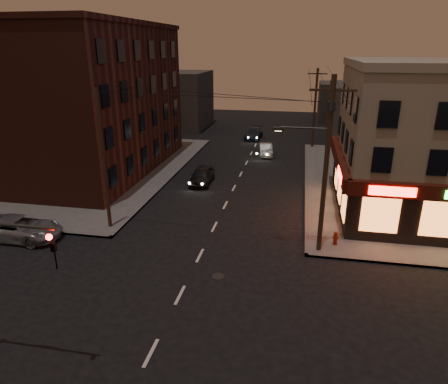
% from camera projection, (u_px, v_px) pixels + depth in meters
% --- Properties ---
extents(ground, '(120.00, 120.00, 0.00)m').
position_uv_depth(ground, '(180.00, 295.00, 19.56)').
color(ground, black).
rests_on(ground, ground).
extents(sidewalk_ne, '(24.00, 28.00, 0.15)m').
position_uv_depth(sidewalk_ne, '(448.00, 189.00, 33.87)').
color(sidewalk_ne, '#514F4C').
rests_on(sidewalk_ne, ground).
extents(sidewalk_nw, '(24.00, 28.00, 0.15)m').
position_uv_depth(sidewalk_nw, '(63.00, 166.00, 40.24)').
color(sidewalk_nw, '#514F4C').
rests_on(sidewalk_nw, ground).
extents(brick_apartment, '(12.00, 20.00, 13.00)m').
position_uv_depth(brick_apartment, '(87.00, 101.00, 37.35)').
color(brick_apartment, '#482017').
rests_on(brick_apartment, sidewalk_nw).
extents(bg_building_ne_a, '(10.00, 12.00, 7.00)m').
position_uv_depth(bg_building_ne_a, '(371.00, 113.00, 50.92)').
color(bg_building_ne_a, '#3F3D3A').
rests_on(bg_building_ne_a, ground).
extents(bg_building_nw, '(9.00, 10.00, 8.00)m').
position_uv_depth(bg_building_nw, '(177.00, 100.00, 59.21)').
color(bg_building_nw, '#3F3D3A').
rests_on(bg_building_nw, ground).
extents(bg_building_ne_b, '(8.00, 8.00, 6.00)m').
position_uv_depth(bg_building_ne_b, '(344.00, 102.00, 64.35)').
color(bg_building_ne_b, '#3F3D3A').
rests_on(bg_building_ne_b, ground).
extents(utility_pole_main, '(4.20, 0.44, 10.00)m').
position_uv_depth(utility_pole_main, '(325.00, 158.00, 21.74)').
color(utility_pole_main, '#382619').
rests_on(utility_pole_main, sidewalk_ne).
extents(utility_pole_far, '(0.26, 0.26, 9.00)m').
position_uv_depth(utility_pole_far, '(315.00, 109.00, 46.26)').
color(utility_pole_far, '#382619').
rests_on(utility_pole_far, sidewalk_ne).
extents(utility_pole_west, '(0.24, 0.24, 9.00)m').
position_uv_depth(utility_pole_west, '(103.00, 161.00, 25.16)').
color(utility_pole_west, '#382619').
rests_on(utility_pole_west, sidewalk_nw).
extents(suv_cross, '(5.31, 2.48, 1.47)m').
position_uv_depth(suv_cross, '(20.00, 228.00, 25.06)').
color(suv_cross, gray).
rests_on(suv_cross, ground).
extents(sedan_near, '(1.79, 4.29, 1.45)m').
position_uv_depth(sedan_near, '(202.00, 175.00, 35.30)').
color(sedan_near, black).
rests_on(sedan_near, ground).
extents(sedan_mid, '(1.86, 4.10, 1.31)m').
position_uv_depth(sedan_mid, '(266.00, 150.00, 44.35)').
color(sedan_mid, slate).
rests_on(sedan_mid, ground).
extents(sedan_far, '(2.24, 4.86, 1.37)m').
position_uv_depth(sedan_far, '(254.00, 133.00, 52.37)').
color(sedan_far, '#1B2636').
rests_on(sedan_far, ground).
extents(fire_hydrant, '(0.37, 0.37, 0.85)m').
position_uv_depth(fire_hydrant, '(336.00, 237.00, 24.08)').
color(fire_hydrant, maroon).
rests_on(fire_hydrant, sidewalk_ne).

